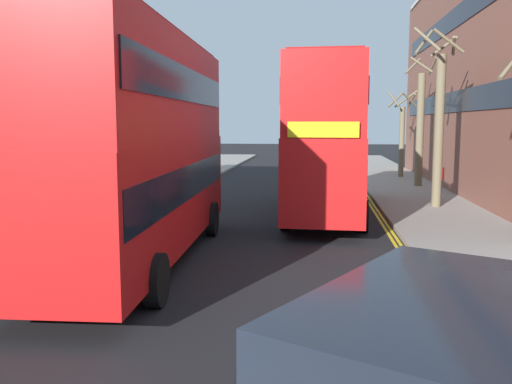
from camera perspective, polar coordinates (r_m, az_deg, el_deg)
sidewalk_right at (r=19.14m, az=19.95°, el=-3.54°), size 4.00×80.00×0.14m
sidewalk_left at (r=20.45m, az=-18.26°, el=-2.81°), size 4.00×80.00×0.14m
kerb_line_outer at (r=16.83m, az=14.54°, el=-4.99°), size 0.10×56.00×0.01m
kerb_line_inner at (r=16.81m, az=14.00°, el=-4.99°), size 0.10×56.00×0.01m
double_decker_bus_away at (r=13.90m, az=-12.00°, el=5.15°), size 3.06×10.88×5.64m
double_decker_bus_oncoming at (r=21.03m, az=7.43°, el=5.87°), size 3.12×10.90×5.64m
pedestrian_far at (r=25.39m, az=18.43°, el=1.15°), size 0.34×0.22×1.62m
street_tree_mid at (r=23.10m, az=18.35°, el=6.91°), size 1.83×2.15×7.09m
street_tree_far at (r=30.55m, az=16.60°, el=6.51°), size 1.57×1.64×6.79m
street_tree_distant at (r=35.55m, az=14.85°, el=5.82°), size 1.90×1.89×5.38m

